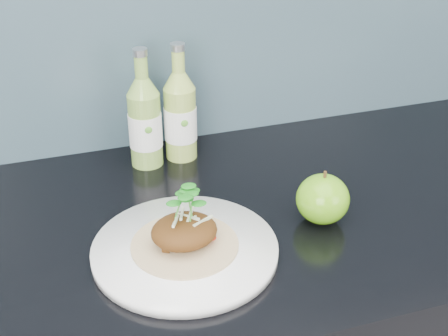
# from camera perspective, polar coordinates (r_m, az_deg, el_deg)

# --- Properties ---
(dinner_plate) EXTENTS (0.35, 0.35, 0.02)m
(dinner_plate) POSITION_cam_1_polar(r_m,az_deg,el_deg) (0.92, -3.59, -7.50)
(dinner_plate) COLOR white
(dinner_plate) RESTS_ON kitchen_counter
(pork_taco) EXTENTS (0.16, 0.16, 0.10)m
(pork_taco) POSITION_cam_1_polar(r_m,az_deg,el_deg) (0.90, -3.66, -5.65)
(pork_taco) COLOR tan
(pork_taco) RESTS_ON dinner_plate
(green_apple) EXTENTS (0.10, 0.10, 0.09)m
(green_apple) POSITION_cam_1_polar(r_m,az_deg,el_deg) (0.99, 9.02, -2.81)
(green_apple) COLOR #49910F
(green_apple) RESTS_ON kitchen_counter
(cider_bottle_left) EXTENTS (0.08, 0.08, 0.22)m
(cider_bottle_left) POSITION_cam_1_polar(r_m,az_deg,el_deg) (1.13, -7.25, 4.19)
(cider_bottle_left) COLOR #7FA846
(cider_bottle_left) RESTS_ON kitchen_counter
(cider_bottle_right) EXTENTS (0.07, 0.07, 0.22)m
(cider_bottle_right) POSITION_cam_1_polar(r_m,az_deg,el_deg) (1.15, -4.02, 4.80)
(cider_bottle_right) COLOR #9AB64C
(cider_bottle_right) RESTS_ON kitchen_counter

